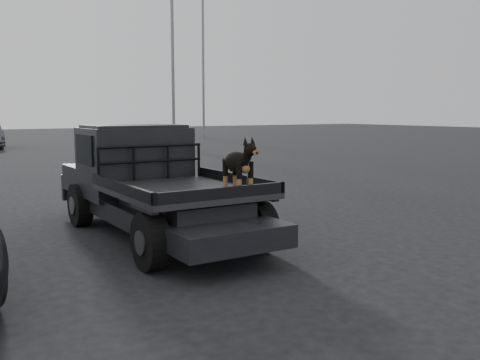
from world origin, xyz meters
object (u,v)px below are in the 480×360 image
dog (238,167)px  floodlight_mid (172,27)px  flatbed_ute (157,209)px  floodlight_far (203,27)px

dog → floodlight_mid: bearing=66.9°
flatbed_ute → dog: dog is taller
floodlight_mid → floodlight_far: 10.02m
flatbed_ute → floodlight_mid: size_ratio=0.43×
flatbed_ute → dog: (0.39, -1.86, 0.83)m
floodlight_far → floodlight_mid: bearing=-128.5°
flatbed_ute → floodlight_mid: 23.87m
flatbed_ute → floodlight_mid: floodlight_mid is taller
floodlight_mid → flatbed_ute: bearing=-115.9°
dog → floodlight_mid: (9.64, 22.56, 5.53)m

